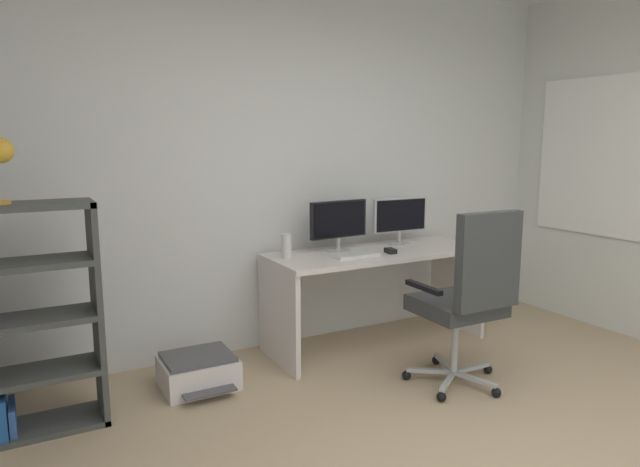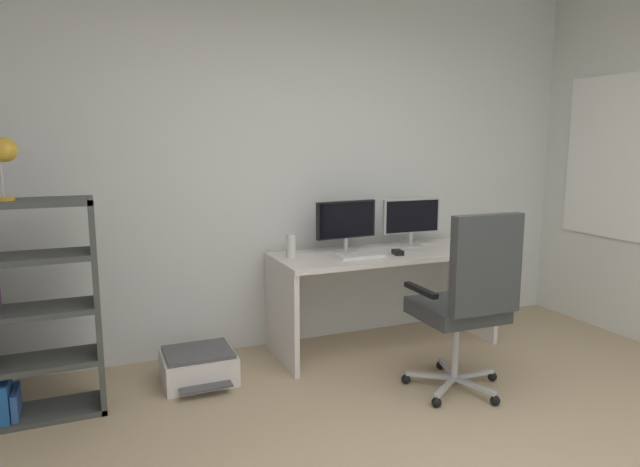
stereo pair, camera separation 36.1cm
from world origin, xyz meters
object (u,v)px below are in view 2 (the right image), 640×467
(desktop_speaker, at_px, (291,246))
(monitor_main, at_px, (346,222))
(office_chair, at_px, (468,296))
(printer, at_px, (199,366))
(desk, at_px, (384,275))
(monitor_secondary, at_px, (411,218))
(computer_mouse, at_px, (398,252))
(desk_lamp, at_px, (4,154))
(keyboard, at_px, (361,256))

(desktop_speaker, bearing_deg, monitor_main, 6.02)
(office_chair, bearing_deg, printer, 150.18)
(desktop_speaker, distance_m, printer, 1.02)
(desk, bearing_deg, monitor_secondary, 21.83)
(computer_mouse, xyz_separation_m, desktop_speaker, (-0.75, 0.20, 0.07))
(desk, relative_size, printer, 3.50)
(desk, height_order, desk_lamp, desk_lamp)
(computer_mouse, bearing_deg, monitor_secondary, 51.90)
(printer, bearing_deg, desktop_speaker, 13.49)
(monitor_secondary, distance_m, computer_mouse, 0.42)
(desk, distance_m, printer, 1.49)
(computer_mouse, relative_size, office_chair, 0.09)
(printer, bearing_deg, desk, 3.90)
(monitor_main, xyz_separation_m, monitor_secondary, (0.56, 0.00, -0.00))
(monitor_secondary, distance_m, office_chair, 1.13)
(monitor_secondary, xyz_separation_m, keyboard, (-0.55, -0.23, -0.21))
(monitor_secondary, xyz_separation_m, printer, (-1.72, -0.22, -0.85))
(desktop_speaker, bearing_deg, office_chair, -53.02)
(desk, relative_size, keyboard, 4.88)
(monitor_main, height_order, office_chair, office_chair)
(keyboard, height_order, desktop_speaker, desktop_speaker)
(keyboard, xyz_separation_m, computer_mouse, (0.29, -0.02, 0.01))
(printer, bearing_deg, monitor_secondary, 7.19)
(monitor_secondary, bearing_deg, keyboard, -157.10)
(monitor_secondary, height_order, office_chair, office_chair)
(desk, xyz_separation_m, keyboard, (-0.26, -0.11, 0.19))
(computer_mouse, height_order, printer, computer_mouse)
(desk_lamp, distance_m, printer, 1.70)
(monitor_secondary, xyz_separation_m, desktop_speaker, (-1.01, -0.05, -0.13))
(desk, height_order, desktop_speaker, desktop_speaker)
(monitor_main, relative_size, computer_mouse, 4.83)
(office_chair, bearing_deg, keyboard, 110.15)
(monitor_main, distance_m, desk_lamp, 2.23)
(desktop_speaker, distance_m, desk_lamp, 1.84)
(printer, bearing_deg, computer_mouse, -1.37)
(computer_mouse, relative_size, desktop_speaker, 0.59)
(desktop_speaker, bearing_deg, desk_lamp, -170.49)
(keyboard, bearing_deg, desk, 22.40)
(desk, height_order, computer_mouse, computer_mouse)
(monitor_secondary, relative_size, desk_lamp, 1.47)
(desktop_speaker, xyz_separation_m, printer, (-0.70, -0.17, -0.71))
(monitor_secondary, xyz_separation_m, office_chair, (-0.25, -1.05, -0.32))
(monitor_main, bearing_deg, keyboard, -88.66)
(desk, distance_m, monitor_main, 0.49)
(desk, xyz_separation_m, desktop_speaker, (-0.71, 0.07, 0.27))
(keyboard, distance_m, computer_mouse, 0.29)
(monitor_main, distance_m, monitor_secondary, 0.56)
(desk, bearing_deg, monitor_main, 155.30)
(monitor_main, height_order, keyboard, monitor_main)
(office_chair, height_order, desk_lamp, desk_lamp)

